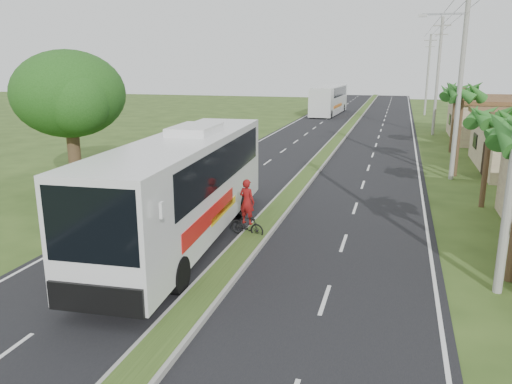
# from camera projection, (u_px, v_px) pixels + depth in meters

# --- Properties ---
(ground) EXTENTS (180.00, 180.00, 0.00)m
(ground) POSITION_uv_depth(u_px,v_px,m) (214.00, 286.00, 15.69)
(ground) COLOR #2E4519
(ground) RESTS_ON ground
(road_asphalt) EXTENTS (14.00, 160.00, 0.02)m
(road_asphalt) POSITION_uv_depth(u_px,v_px,m) (317.00, 165.00, 34.30)
(road_asphalt) COLOR black
(road_asphalt) RESTS_ON ground
(median_strip) EXTENTS (1.20, 160.00, 0.18)m
(median_strip) POSITION_uv_depth(u_px,v_px,m) (317.00, 164.00, 34.28)
(median_strip) COLOR gray
(median_strip) RESTS_ON ground
(lane_edge_left) EXTENTS (0.12, 160.00, 0.01)m
(lane_edge_left) POSITION_uv_depth(u_px,v_px,m) (225.00, 160.00, 36.09)
(lane_edge_left) COLOR silver
(lane_edge_left) RESTS_ON ground
(lane_edge_right) EXTENTS (0.12, 160.00, 0.01)m
(lane_edge_right) POSITION_uv_depth(u_px,v_px,m) (419.00, 171.00, 32.52)
(lane_edge_right) COLOR silver
(lane_edge_right) RESTS_ON ground
(shop_far) EXTENTS (8.60, 11.60, 3.82)m
(shop_far) POSITION_uv_depth(u_px,v_px,m) (500.00, 119.00, 44.99)
(shop_far) COLOR tan
(shop_far) RESTS_ON ground
(palm_verge_b) EXTENTS (2.40, 2.40, 5.05)m
(palm_verge_b) POSITION_uv_depth(u_px,v_px,m) (492.00, 117.00, 23.27)
(palm_verge_b) COLOR #473321
(palm_verge_b) RESTS_ON ground
(palm_verge_c) EXTENTS (2.40, 2.40, 5.85)m
(palm_verge_c) POSITION_uv_depth(u_px,v_px,m) (463.00, 92.00, 29.75)
(palm_verge_c) COLOR #473321
(palm_verge_c) RESTS_ON ground
(palm_verge_d) EXTENTS (2.40, 2.40, 5.25)m
(palm_verge_d) POSITION_uv_depth(u_px,v_px,m) (456.00, 94.00, 38.14)
(palm_verge_d) COLOR #473321
(palm_verge_d) RESTS_ON ground
(shade_tree) EXTENTS (6.30, 6.00, 7.54)m
(shade_tree) POSITION_uv_depth(u_px,v_px,m) (68.00, 97.00, 26.98)
(shade_tree) COLOR #473321
(shade_tree) RESTS_ON ground
(utility_pole_b) EXTENTS (3.20, 0.28, 12.00)m
(utility_pole_b) POSITION_uv_depth(u_px,v_px,m) (461.00, 73.00, 28.62)
(utility_pole_b) COLOR gray
(utility_pole_b) RESTS_ON ground
(utility_pole_c) EXTENTS (1.60, 0.28, 11.00)m
(utility_pole_c) POSITION_uv_depth(u_px,v_px,m) (438.00, 75.00, 47.38)
(utility_pole_c) COLOR gray
(utility_pole_c) RESTS_ON ground
(utility_pole_d) EXTENTS (1.60, 0.28, 10.50)m
(utility_pole_d) POSITION_uv_depth(u_px,v_px,m) (428.00, 74.00, 66.06)
(utility_pole_d) COLOR gray
(utility_pole_d) RESTS_ON ground
(coach_bus_main) EXTENTS (3.77, 13.82, 4.42)m
(coach_bus_main) POSITION_uv_depth(u_px,v_px,m) (186.00, 182.00, 19.01)
(coach_bus_main) COLOR silver
(coach_bus_main) RESTS_ON ground
(coach_bus_far) EXTENTS (3.45, 13.15, 3.80)m
(coach_bus_far) POSITION_uv_depth(u_px,v_px,m) (329.00, 98.00, 67.94)
(coach_bus_far) COLOR silver
(coach_bus_far) RESTS_ON ground
(motorcyclist) EXTENTS (1.61, 0.86, 2.38)m
(motorcyclist) POSITION_uv_depth(u_px,v_px,m) (247.00, 215.00, 19.96)
(motorcyclist) COLOR black
(motorcyclist) RESTS_ON ground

